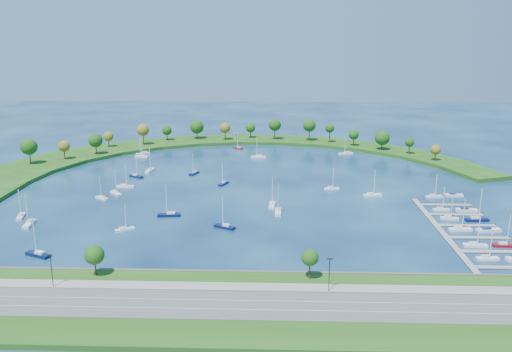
{
  "coord_description": "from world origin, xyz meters",
  "views": [
    {
      "loc": [
        14.04,
        -255.84,
        72.68
      ],
      "look_at": [
        5.0,
        5.0,
        4.0
      ],
      "focal_mm": 37.67,
      "sensor_mm": 36.0,
      "label": 1
    }
  ],
  "objects_px": {
    "moored_boat_0": "(125,229)",
    "docked_boat_6": "(449,217)",
    "moored_boat_2": "(223,183)",
    "docked_boat_2": "(475,244)",
    "moored_boat_17": "(21,215)",
    "moored_boat_20": "(238,148)",
    "harbor_tower": "(235,136)",
    "moored_boat_12": "(332,188)",
    "dock_system": "(460,231)",
    "docked_boat_0": "(487,257)",
    "moored_boat_3": "(102,197)",
    "moored_boat_9": "(143,153)",
    "moored_boat_13": "(38,254)",
    "docked_boat_3": "(505,244)",
    "moored_boat_11": "(372,194)",
    "moored_boat_1": "(29,223)",
    "moored_boat_7": "(142,156)",
    "docked_boat_4": "(460,229)",
    "moored_boat_6": "(136,176)",
    "moored_boat_21": "(278,211)",
    "docked_boat_11": "(454,195)",
    "moored_boat_4": "(225,226)",
    "moored_boat_14": "(169,214)",
    "moored_boat_15": "(258,156)",
    "moored_boat_18": "(116,192)",
    "moored_boat_10": "(125,186)",
    "docked_boat_9": "(466,210)",
    "docked_boat_8": "(441,209)",
    "docked_boat_7": "(477,219)",
    "moored_boat_5": "(346,153)",
    "moored_boat_16": "(194,173)",
    "moored_boat_19": "(150,170)"
  },
  "relations": [
    {
      "from": "moored_boat_5",
      "to": "moored_boat_16",
      "type": "relative_size",
      "value": 1.15
    },
    {
      "from": "harbor_tower",
      "to": "docked_boat_2",
      "type": "xyz_separation_m",
      "value": [
        98.92,
        -191.34,
        -3.11
      ]
    },
    {
      "from": "dock_system",
      "to": "docked_boat_9",
      "type": "bearing_deg",
      "value": 67.01
    },
    {
      "from": "dock_system",
      "to": "docked_boat_0",
      "type": "xyz_separation_m",
      "value": [
        0.23,
        -26.17,
        0.53
      ]
    },
    {
      "from": "moored_boat_17",
      "to": "moored_boat_21",
      "type": "bearing_deg",
      "value": -98.21
    },
    {
      "from": "moored_boat_21",
      "to": "docked_boat_4",
      "type": "height_order",
      "value": "moored_boat_21"
    },
    {
      "from": "moored_boat_14",
      "to": "docked_boat_2",
      "type": "xyz_separation_m",
      "value": [
        114.68,
        -29.11,
        -0.05
      ]
    },
    {
      "from": "moored_boat_13",
      "to": "docked_boat_3",
      "type": "distance_m",
      "value": 162.29
    },
    {
      "from": "moored_boat_7",
      "to": "docked_boat_4",
      "type": "xyz_separation_m",
      "value": [
        152.77,
        -122.67,
        0.02
      ]
    },
    {
      "from": "moored_boat_2",
      "to": "docked_boat_2",
      "type": "bearing_deg",
      "value": 75.26
    },
    {
      "from": "docked_boat_6",
      "to": "moored_boat_12",
      "type": "bearing_deg",
      "value": 144.93
    },
    {
      "from": "moored_boat_17",
      "to": "docked_boat_3",
      "type": "relative_size",
      "value": 0.98
    },
    {
      "from": "moored_boat_11",
      "to": "docked_boat_11",
      "type": "relative_size",
      "value": 1.54
    },
    {
      "from": "moored_boat_14",
      "to": "moored_boat_21",
      "type": "bearing_deg",
      "value": -179.26
    },
    {
      "from": "moored_boat_17",
      "to": "moored_boat_20",
      "type": "distance_m",
      "value": 161.64
    },
    {
      "from": "docked_boat_0",
      "to": "docked_boat_11",
      "type": "distance_m",
      "value": 74.61
    },
    {
      "from": "docked_boat_9",
      "to": "moored_boat_21",
      "type": "bearing_deg",
      "value": -172.43
    },
    {
      "from": "moored_boat_16",
      "to": "docked_boat_0",
      "type": "xyz_separation_m",
      "value": [
        114.5,
        -109.77,
        -0.02
      ]
    },
    {
      "from": "moored_boat_6",
      "to": "moored_boat_12",
      "type": "distance_m",
      "value": 102.6
    },
    {
      "from": "docked_boat_2",
      "to": "docked_boat_3",
      "type": "bearing_deg",
      "value": 6.33
    },
    {
      "from": "moored_boat_3",
      "to": "moored_boat_12",
      "type": "bearing_deg",
      "value": -134.58
    },
    {
      "from": "moored_boat_16",
      "to": "docked_boat_9",
      "type": "relative_size",
      "value": 1.28
    },
    {
      "from": "moored_boat_1",
      "to": "moored_boat_12",
      "type": "distance_m",
      "value": 135.92
    },
    {
      "from": "moored_boat_4",
      "to": "docked_boat_6",
      "type": "bearing_deg",
      "value": -143.86
    },
    {
      "from": "dock_system",
      "to": "docked_boat_2",
      "type": "distance_m",
      "value": 14.81
    },
    {
      "from": "moored_boat_0",
      "to": "docked_boat_6",
      "type": "distance_m",
      "value": 129.75
    },
    {
      "from": "dock_system",
      "to": "moored_boat_11",
      "type": "relative_size",
      "value": 6.41
    },
    {
      "from": "moored_boat_10",
      "to": "docked_boat_9",
      "type": "distance_m",
      "value": 158.24
    },
    {
      "from": "moored_boat_16",
      "to": "docked_boat_4",
      "type": "bearing_deg",
      "value": 76.53
    },
    {
      "from": "docked_boat_3",
      "to": "moored_boat_15",
      "type": "bearing_deg",
      "value": 125.5
    },
    {
      "from": "moored_boat_11",
      "to": "moored_boat_20",
      "type": "height_order",
      "value": "moored_boat_11"
    },
    {
      "from": "moored_boat_0",
      "to": "docked_boat_7",
      "type": "distance_m",
      "value": 139.92
    },
    {
      "from": "moored_boat_5",
      "to": "docked_boat_2",
      "type": "xyz_separation_m",
      "value": [
        26.46,
        -151.08,
        -0.04
      ]
    },
    {
      "from": "moored_boat_2",
      "to": "docked_boat_9",
      "type": "xyz_separation_m",
      "value": [
        107.24,
        -38.5,
        -0.21
      ]
    },
    {
      "from": "moored_boat_3",
      "to": "moored_boat_9",
      "type": "distance_m",
      "value": 94.88
    },
    {
      "from": "moored_boat_12",
      "to": "docked_boat_8",
      "type": "bearing_deg",
      "value": -46.12
    },
    {
      "from": "moored_boat_6",
      "to": "moored_boat_18",
      "type": "distance_m",
      "value": 31.38
    },
    {
      "from": "docked_boat_6",
      "to": "docked_boat_7",
      "type": "xyz_separation_m",
      "value": [
        10.46,
        -1.66,
        0.09
      ]
    },
    {
      "from": "moored_boat_4",
      "to": "moored_boat_14",
      "type": "height_order",
      "value": "moored_boat_14"
    },
    {
      "from": "harbor_tower",
      "to": "moored_boat_7",
      "type": "distance_m",
      "value": 75.45
    },
    {
      "from": "dock_system",
      "to": "moored_boat_15",
      "type": "bearing_deg",
      "value": 122.9
    },
    {
      "from": "moored_boat_13",
      "to": "moored_boat_11",
      "type": "bearing_deg",
      "value": -125.05
    },
    {
      "from": "docked_boat_3",
      "to": "docked_boat_9",
      "type": "xyz_separation_m",
      "value": [
        -0.05,
        39.5,
        -0.24
      ]
    },
    {
      "from": "moored_boat_3",
      "to": "moored_boat_19",
      "type": "distance_m",
      "value": 52.44
    },
    {
      "from": "moored_boat_9",
      "to": "moored_boat_11",
      "type": "height_order",
      "value": "moored_boat_11"
    },
    {
      "from": "moored_boat_6",
      "to": "moored_boat_18",
      "type": "bearing_deg",
      "value": -63.02
    },
    {
      "from": "moored_boat_0",
      "to": "docked_boat_6",
      "type": "height_order",
      "value": "moored_boat_0"
    },
    {
      "from": "moored_boat_15",
      "to": "moored_boat_21",
      "type": "relative_size",
      "value": 1.0
    },
    {
      "from": "moored_boat_18",
      "to": "docked_boat_0",
      "type": "bearing_deg",
      "value": 23.06
    },
    {
      "from": "moored_boat_15",
      "to": "docked_boat_6",
      "type": "distance_m",
      "value": 137.17
    }
  ]
}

